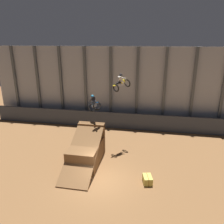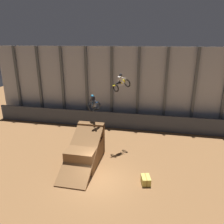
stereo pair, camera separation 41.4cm
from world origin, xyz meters
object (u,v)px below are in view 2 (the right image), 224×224
Objects in this scene: dirt_ramp at (86,150)px; hay_bale_trackside at (146,180)px; rider_bike_right_air at (121,83)px; rider_bike_left_air at (94,104)px.

dirt_ramp is 5.59× the size of hay_bale_trackside.
rider_bike_right_air is (2.40, 3.05, 5.19)m from dirt_ramp.
rider_bike_right_air is at bearing 117.65° from hay_bale_trackside.
dirt_ramp is 6.48m from rider_bike_right_air.
hay_bale_trackside is at bearing -76.02° from rider_bike_left_air.
rider_bike_right_air reaches higher than dirt_ramp.
rider_bike_left_air is at bearing -118.24° from rider_bike_right_air.
rider_bike_left_air is 7.71m from hay_bale_trackside.
dirt_ramp is 5.58m from hay_bale_trackside.
hay_bale_trackside is (5.11, -2.12, -0.72)m from dirt_ramp.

